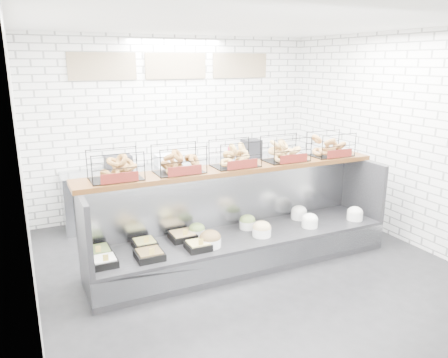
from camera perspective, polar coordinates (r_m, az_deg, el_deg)
ground at (r=5.66m, az=3.82°, el=-11.97°), size 5.50×5.50×0.00m
room_shell at (r=5.60m, az=1.15°, el=9.82°), size 5.02×5.51×3.01m
display_case at (r=5.79m, az=2.03°, el=-7.75°), size 4.00×0.90×1.20m
bagel_shelf at (r=5.62m, az=1.50°, el=2.89°), size 4.10×0.50×0.40m
prep_counter at (r=7.55m, az=-5.12°, el=-1.12°), size 4.00×0.60×1.20m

